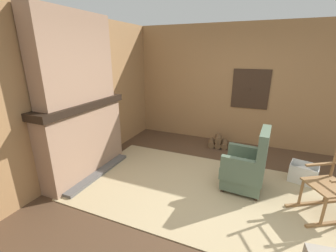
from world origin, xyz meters
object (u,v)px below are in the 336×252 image
oil_lamp_vase (66,98)px  storage_case (103,91)px  firewood_stack (218,142)px  armchair (247,168)px  rocking_chair (331,187)px  laundry_basket (303,173)px

oil_lamp_vase → storage_case: oil_lamp_vase is taller
firewood_stack → armchair: bearing=-64.9°
rocking_chair → laundry_basket: bearing=-108.7°
armchair → oil_lamp_vase: size_ratio=3.28×
rocking_chair → storage_case: 3.83m
firewood_stack → oil_lamp_vase: oil_lamp_vase is taller
rocking_chair → firewood_stack: bearing=-75.6°
laundry_basket → oil_lamp_vase: oil_lamp_vase is taller
oil_lamp_vase → laundry_basket: bearing=21.2°
rocking_chair → firewood_stack: size_ratio=2.53×
rocking_chair → storage_case: size_ratio=5.11×
armchair → rocking_chair: bearing=173.3°
laundry_basket → oil_lamp_vase: 3.98m
rocking_chair → armchair: bearing=-41.7°
armchair → storage_case: 2.84m
laundry_basket → storage_case: (-3.53, -0.48, 1.20)m
storage_case → armchair: bearing=-2.3°
armchair → storage_case: size_ratio=4.27×
firewood_stack → laundry_basket: laundry_basket is taller
laundry_basket → storage_case: size_ratio=1.99×
armchair → oil_lamp_vase: (-2.66, -0.78, 1.02)m
firewood_stack → storage_case: 2.71m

